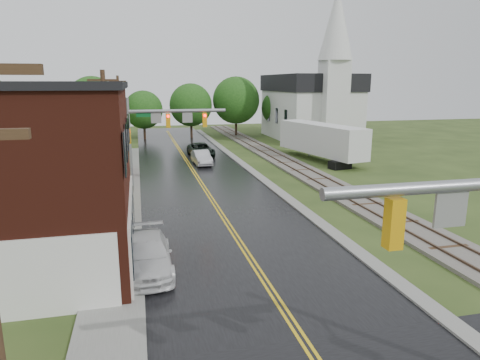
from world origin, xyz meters
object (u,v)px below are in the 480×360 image
object	(u,v)px
utility_pole_c	(120,115)
suv_dark	(201,150)
sedan_silver	(202,158)
utility_pole_b	(107,142)
tree_left_e	(102,114)
tree_left_c	(44,122)
semi_trailer	(321,139)
traffic_signal_far	(158,128)
church	(313,100)
pickup_white	(147,255)

from	to	relation	value
utility_pole_c	suv_dark	size ratio (longest dim) A/B	1.67
suv_dark	sedan_silver	world-z (taller)	suv_dark
utility_pole_c	sedan_silver	xyz separation A→B (m)	(8.06, -6.28, -3.99)
utility_pole_b	tree_left_e	distance (m)	23.99
tree_left_c	sedan_silver	size ratio (longest dim) A/B	1.73
tree_left_e	semi_trailer	xyz separation A→B (m)	(22.98, -8.79, -2.48)
traffic_signal_far	tree_left_e	size ratio (longest dim) A/B	0.90
utility_pole_c	semi_trailer	xyz separation A→B (m)	(20.93, -6.89, -2.39)
church	traffic_signal_far	bearing A→B (deg)	-131.27
traffic_signal_far	sedan_silver	world-z (taller)	traffic_signal_far
church	traffic_signal_far	world-z (taller)	church
traffic_signal_far	utility_pole_c	xyz separation A→B (m)	(-3.33, 17.00, -0.25)
utility_pole_c	suv_dark	distance (m)	9.68
utility_pole_b	sedan_silver	distance (m)	18.11
traffic_signal_far	pickup_white	world-z (taller)	traffic_signal_far
utility_pole_c	sedan_silver	distance (m)	10.97
traffic_signal_far	tree_left_c	size ratio (longest dim) A/B	0.96
utility_pole_b	sedan_silver	bearing A→B (deg)	62.84
tree_left_c	pickup_white	world-z (taller)	tree_left_c
tree_left_c	traffic_signal_far	bearing A→B (deg)	-51.18
utility_pole_b	tree_left_c	bearing A→B (deg)	111.49
tree_left_c	suv_dark	size ratio (longest dim) A/B	1.42
church	suv_dark	world-z (taller)	church
semi_trailer	sedan_silver	bearing A→B (deg)	177.32
tree_left_c	semi_trailer	size ratio (longest dim) A/B	0.60
semi_trailer	tree_left_e	bearing A→B (deg)	159.08
utility_pole_c	tree_left_c	size ratio (longest dim) A/B	1.18
utility_pole_b	pickup_white	size ratio (longest dim) A/B	1.73
church	sedan_silver	distance (m)	25.18
traffic_signal_far	tree_left_c	bearing A→B (deg)	128.82
sedan_silver	pickup_white	world-z (taller)	pickup_white
traffic_signal_far	church	bearing A→B (deg)	48.73
church	utility_pole_b	xyz separation A→B (m)	(-26.80, -31.74, -1.11)
utility_pole_b	tree_left_c	distance (m)	19.24
traffic_signal_far	tree_left_c	world-z (taller)	tree_left_c
church	utility_pole_c	bearing A→B (deg)	-160.03
traffic_signal_far	tree_left_e	bearing A→B (deg)	105.89
traffic_signal_far	sedan_silver	xyz separation A→B (m)	(4.73, 10.72, -4.24)
suv_dark	semi_trailer	size ratio (longest dim) A/B	0.42
utility_pole_b	semi_trailer	xyz separation A→B (m)	(20.93, 15.11, -2.39)
tree_left_e	sedan_silver	distance (m)	13.63
pickup_white	semi_trailer	xyz separation A→B (m)	(18.93, 24.03, 1.58)
utility_pole_c	tree_left_c	distance (m)	8.16
tree_left_c	semi_trailer	bearing A→B (deg)	-5.69
traffic_signal_far	utility_pole_c	world-z (taller)	utility_pole_c
suv_dark	pickup_white	xyz separation A→B (m)	(-6.73, -29.65, 0.00)
church	traffic_signal_far	size ratio (longest dim) A/B	2.72
traffic_signal_far	semi_trailer	xyz separation A→B (m)	(17.60, 10.11, -2.64)
utility_pole_c	tree_left_e	world-z (taller)	utility_pole_c
utility_pole_c	semi_trailer	size ratio (longest dim) A/B	0.70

